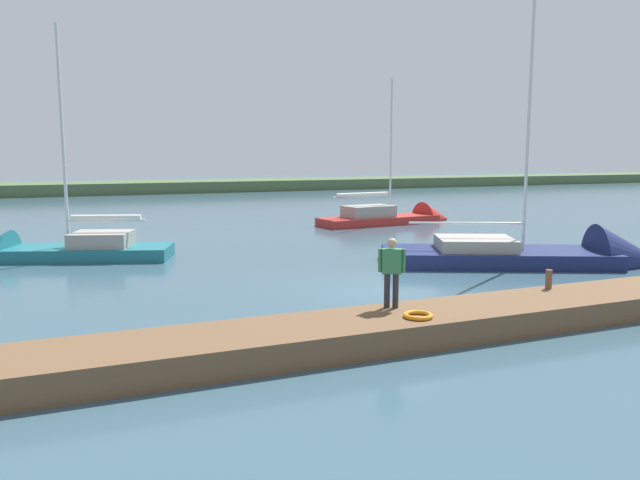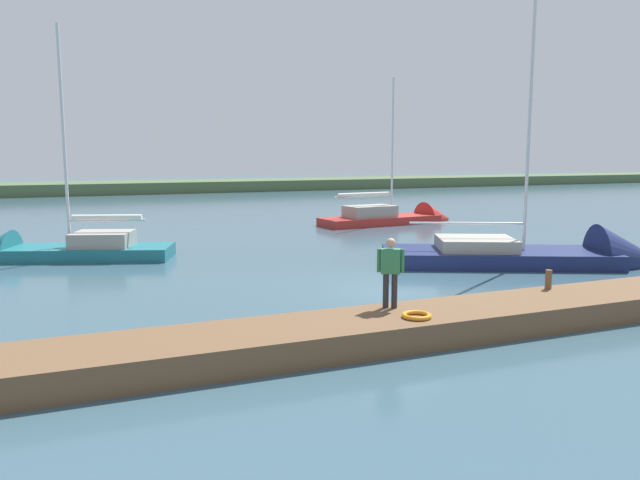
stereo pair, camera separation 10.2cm
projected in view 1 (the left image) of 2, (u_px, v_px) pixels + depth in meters
ground_plane at (389, 291)px, 18.65m from camera, size 200.00×200.00×0.00m
far_shoreline at (158, 192)px, 66.98m from camera, size 180.00×8.00×2.40m
dock_pier at (480, 317)px, 14.52m from camera, size 27.78×2.10×0.61m
mooring_post_near at (549, 279)px, 16.16m from camera, size 0.17×0.17×0.52m
life_ring_buoy at (418, 315)px, 13.33m from camera, size 0.66×0.66×0.10m
sailboat_behind_pier at (48, 256)px, 24.19m from camera, size 8.61×4.89×10.24m
sailboat_inner_slip at (400, 220)px, 36.99m from camera, size 9.27×3.22×9.72m
sailboat_outer_mooring at (556, 260)px, 22.98m from camera, size 10.86×7.05×13.40m
person_on_dock at (392, 268)px, 14.07m from camera, size 0.57×0.41×1.66m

